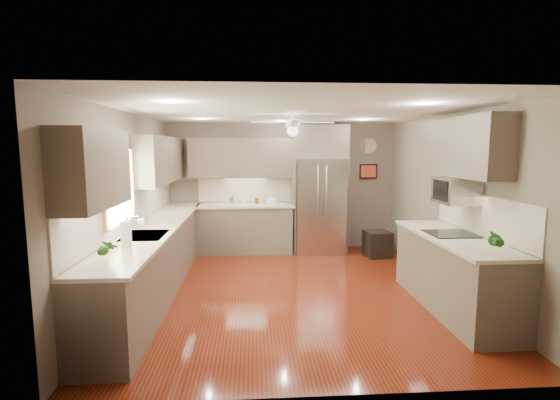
{
  "coord_description": "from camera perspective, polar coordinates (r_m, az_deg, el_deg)",
  "views": [
    {
      "loc": [
        -0.57,
        -5.56,
        2.02
      ],
      "look_at": [
        -0.16,
        0.6,
        1.22
      ],
      "focal_mm": 26.0,
      "sensor_mm": 36.0,
      "label": 1
    }
  ],
  "objects": [
    {
      "name": "wall_clock",
      "position": [
        8.37,
        12.41,
        7.38
      ],
      "size": [
        0.3,
        0.03,
        0.3
      ],
      "color": "white",
      "rests_on": "wall_back"
    },
    {
      "name": "canister_b",
      "position": [
        7.86,
        -6.79,
        -0.09
      ],
      "size": [
        0.12,
        0.12,
        0.15
      ],
      "primitive_type": "cylinder",
      "rotation": [
        0.0,
        0.0,
        -0.22
      ],
      "color": "silver",
      "rests_on": "back_run"
    },
    {
      "name": "potted_plant_right",
      "position": [
        4.71,
        28.15,
        -4.93
      ],
      "size": [
        0.19,
        0.16,
        0.3
      ],
      "primitive_type": "imported",
      "rotation": [
        0.0,
        0.0,
        -0.18
      ],
      "color": "#225217",
      "rests_on": "right_run"
    },
    {
      "name": "floor",
      "position": [
        5.94,
        1.99,
        -12.55
      ],
      "size": [
        5.0,
        5.0,
        0.0
      ],
      "primitive_type": "plane",
      "color": "#471509",
      "rests_on": "ground"
    },
    {
      "name": "window",
      "position": [
        5.34,
        -21.8,
        1.76
      ],
      "size": [
        0.05,
        1.12,
        0.92
      ],
      "color": "#BFF2B2",
      "rests_on": "wall_left"
    },
    {
      "name": "canister_c",
      "position": [
        7.84,
        -5.13,
        0.06
      ],
      "size": [
        0.12,
        0.12,
        0.17
      ],
      "primitive_type": "cylinder",
      "rotation": [
        0.0,
        0.0,
        -0.22
      ],
      "color": "beige",
      "rests_on": "back_run"
    },
    {
      "name": "ceiling",
      "position": [
        5.61,
        2.1,
        12.25
      ],
      "size": [
        5.0,
        5.0,
        0.0
      ],
      "primitive_type": "plane",
      "rotation": [
        3.14,
        0.0,
        0.0
      ],
      "color": "white",
      "rests_on": "ground"
    },
    {
      "name": "recessed_lights",
      "position": [
        6.0,
        1.31,
        11.87
      ],
      "size": [
        2.84,
        3.14,
        0.01
      ],
      "color": "white",
      "rests_on": "ceiling"
    },
    {
      "name": "right_run",
      "position": [
        5.59,
        23.27,
        -9.22
      ],
      "size": [
        0.7,
        2.2,
        1.45
      ],
      "color": "brown",
      "rests_on": "ground"
    },
    {
      "name": "stool",
      "position": [
        7.83,
        13.54,
        -6.02
      ],
      "size": [
        0.49,
        0.49,
        0.5
      ],
      "color": "black",
      "rests_on": "ground"
    },
    {
      "name": "potted_plant_left",
      "position": [
        4.14,
        -23.23,
        -6.26
      ],
      "size": [
        0.16,
        0.11,
        0.3
      ],
      "primitive_type": "imported",
      "rotation": [
        0.0,
        0.0,
        -0.03
      ],
      "color": "#225217",
      "rests_on": "left_run"
    },
    {
      "name": "wall_left",
      "position": [
        5.85,
        -20.44,
        -0.68
      ],
      "size": [
        0.0,
        5.0,
        5.0
      ],
      "primitive_type": "plane",
      "rotation": [
        1.57,
        0.0,
        1.57
      ],
      "color": "#6A5E51",
      "rests_on": "ground"
    },
    {
      "name": "bowl",
      "position": [
        7.81,
        -1.17,
        -0.41
      ],
      "size": [
        0.27,
        0.27,
        0.05
      ],
      "primitive_type": "imported",
      "rotation": [
        0.0,
        0.0,
        -0.27
      ],
      "color": "beige",
      "rests_on": "back_run"
    },
    {
      "name": "framed_print",
      "position": [
        8.38,
        12.32,
        3.96
      ],
      "size": [
        0.36,
        0.03,
        0.3
      ],
      "color": "black",
      "rests_on": "wall_back"
    },
    {
      "name": "refrigerator",
      "position": [
        7.86,
        5.52,
        1.24
      ],
      "size": [
        1.06,
        0.75,
        2.45
      ],
      "color": "silver",
      "rests_on": "ground"
    },
    {
      "name": "left_run",
      "position": [
        6.07,
        -17.0,
        -7.64
      ],
      "size": [
        0.65,
        4.7,
        1.45
      ],
      "color": "brown",
      "rests_on": "ground"
    },
    {
      "name": "uppers",
      "position": [
        6.27,
        -5.39,
        5.96
      ],
      "size": [
        4.5,
        4.7,
        0.95
      ],
      "color": "brown",
      "rests_on": "wall_left"
    },
    {
      "name": "canister_d",
      "position": [
        7.87,
        -3.29,
        -0.11
      ],
      "size": [
        0.08,
        0.08,
        0.11
      ],
      "primitive_type": "cylinder",
      "rotation": [
        0.0,
        0.0,
        -0.03
      ],
      "color": "maroon",
      "rests_on": "back_run"
    },
    {
      "name": "paper_towel",
      "position": [
        4.79,
        -20.84,
        -4.45
      ],
      "size": [
        0.12,
        0.12,
        0.29
      ],
      "color": "white",
      "rests_on": "left_run"
    },
    {
      "name": "wall_front",
      "position": [
        3.2,
        6.62,
        -6.64
      ],
      "size": [
        4.5,
        0.0,
        4.5
      ],
      "primitive_type": "plane",
      "rotation": [
        -1.57,
        0.0,
        0.0
      ],
      "color": "#6A5E51",
      "rests_on": "ground"
    },
    {
      "name": "ceiling_fan",
      "position": [
        5.89,
        1.79,
        10.38
      ],
      "size": [
        1.18,
        1.18,
        0.32
      ],
      "color": "white",
      "rests_on": "ceiling"
    },
    {
      "name": "soap_bottle",
      "position": [
        5.67,
        -18.94,
        -3.01
      ],
      "size": [
        0.11,
        0.11,
        0.2
      ],
      "primitive_type": "imported",
      "rotation": [
        0.0,
        0.0,
        0.24
      ],
      "color": "white",
      "rests_on": "left_run"
    },
    {
      "name": "wall_back",
      "position": [
        8.11,
        0.25,
        1.9
      ],
      "size": [
        4.5,
        0.0,
        4.5
      ],
      "primitive_type": "plane",
      "rotation": [
        1.57,
        0.0,
        0.0
      ],
      "color": "#6A5E51",
      "rests_on": "ground"
    },
    {
      "name": "back_run",
      "position": [
        7.91,
        -4.86,
        -3.87
      ],
      "size": [
        1.85,
        0.65,
        1.45
      ],
      "color": "brown",
      "rests_on": "ground"
    },
    {
      "name": "microwave",
      "position": [
        5.66,
        23.51,
        1.26
      ],
      "size": [
        0.43,
        0.55,
        0.34
      ],
      "color": "silver",
      "rests_on": "wall_right"
    },
    {
      "name": "wall_right",
      "position": [
        6.28,
        22.93,
        -0.29
      ],
      "size": [
        0.0,
        5.0,
        5.0
      ],
      "primitive_type": "plane",
      "rotation": [
        1.57,
        0.0,
        -1.57
      ],
      "color": "#6A5E51",
      "rests_on": "ground"
    },
    {
      "name": "sink",
      "position": [
        5.35,
        -18.52,
        -5.05
      ],
      "size": [
        0.5,
        0.7,
        0.32
      ],
      "color": "silver",
      "rests_on": "left_run"
    }
  ]
}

